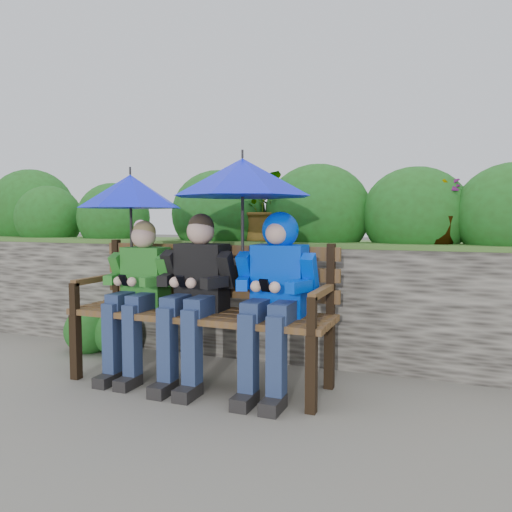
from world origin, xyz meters
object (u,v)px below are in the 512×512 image
at_px(boy_right, 275,286).
at_px(umbrella_left, 131,192).
at_px(boy_left, 138,288).
at_px(park_bench, 204,302).
at_px(boy_middle, 195,289).
at_px(umbrella_right, 242,178).

xyz_separation_m(boy_right, umbrella_left, (-1.22, 0.05, 0.68)).
bearing_deg(boy_left, boy_right, 0.38).
relative_size(park_bench, boy_middle, 1.57).
xyz_separation_m(boy_middle, umbrella_left, (-0.60, 0.07, 0.73)).
xyz_separation_m(umbrella_left, umbrella_right, (0.96, -0.02, 0.08)).
relative_size(boy_right, umbrella_right, 1.29).
height_order(park_bench, umbrella_right, umbrella_right).
distance_m(park_bench, umbrella_right, 0.99).
relative_size(park_bench, boy_left, 1.64).
xyz_separation_m(boy_left, umbrella_left, (-0.10, 0.06, 0.75)).
height_order(park_bench, boy_left, boy_left).
relative_size(boy_middle, boy_right, 0.99).
bearing_deg(umbrella_left, park_bench, 3.61).
xyz_separation_m(boy_left, boy_middle, (0.50, -0.01, 0.02)).
relative_size(park_bench, boy_right, 1.56).
relative_size(boy_middle, umbrella_right, 1.28).
bearing_deg(park_bench, boy_right, -8.73).
bearing_deg(boy_left, umbrella_right, 2.77).
bearing_deg(park_bench, boy_left, -169.23).
bearing_deg(boy_right, boy_left, -179.62).
distance_m(boy_left, boy_middle, 0.50).
height_order(park_bench, umbrella_left, umbrella_left).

